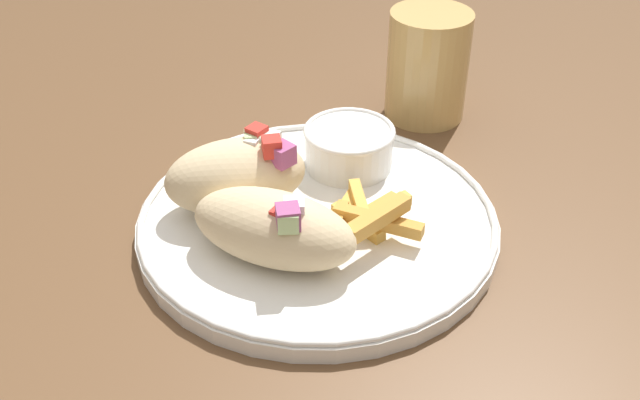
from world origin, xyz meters
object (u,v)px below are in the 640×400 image
at_px(pita_sandwich_near, 274,228).
at_px(water_glass, 427,70).
at_px(pita_sandwich_far, 237,175).
at_px(fries_pile, 364,216).
at_px(sauce_ramekin, 349,145).
at_px(plate, 320,223).

distance_m(pita_sandwich_near, water_glass, 0.30).
bearing_deg(pita_sandwich_near, water_glass, 82.40).
xyz_separation_m(pita_sandwich_near, pita_sandwich_far, (-0.03, 0.07, 0.00)).
distance_m(fries_pile, sauce_ramekin, 0.10).
xyz_separation_m(pita_sandwich_far, sauce_ramekin, (0.10, 0.06, -0.01)).
bearing_deg(water_glass, pita_sandwich_far, -138.69).
xyz_separation_m(pita_sandwich_near, fries_pile, (0.07, 0.03, -0.02)).
relative_size(pita_sandwich_near, sauce_ramekin, 1.77).
bearing_deg(pita_sandwich_far, sauce_ramekin, 18.24).
distance_m(plate, pita_sandwich_far, 0.08).
distance_m(pita_sandwich_near, fries_pile, 0.08).
bearing_deg(water_glass, sauce_ramekin, -129.40).
bearing_deg(pita_sandwich_far, pita_sandwich_near, -79.41).
height_order(plate, fries_pile, fries_pile).
height_order(pita_sandwich_near, fries_pile, pita_sandwich_near).
bearing_deg(fries_pile, pita_sandwich_near, -157.60).
height_order(sauce_ramekin, water_glass, water_glass).
height_order(pita_sandwich_far, sauce_ramekin, pita_sandwich_far).
relative_size(pita_sandwich_near, pita_sandwich_far, 1.14).
distance_m(pita_sandwich_near, pita_sandwich_far, 0.08).
bearing_deg(pita_sandwich_near, plate, 76.70).
distance_m(pita_sandwich_far, sauce_ramekin, 0.12).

